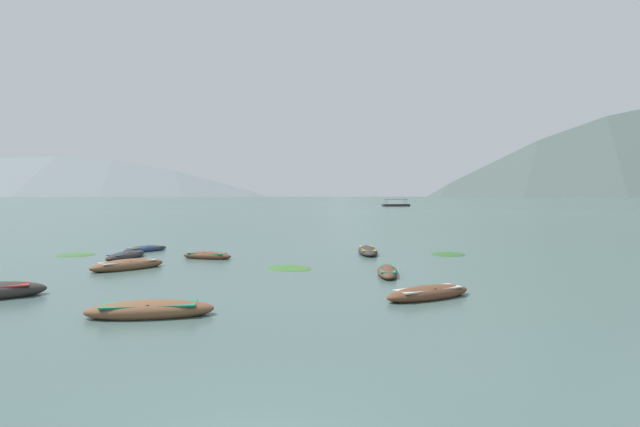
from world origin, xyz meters
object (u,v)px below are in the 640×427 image
(rowboat_6, at_px, (368,251))
(rowboat_7, at_px, (145,249))
(rowboat_4, at_px, (150,310))
(ferry_0, at_px, (396,205))
(rowboat_2, at_px, (128,265))
(rowboat_1, at_px, (428,293))
(rowboat_5, at_px, (126,256))
(rowboat_8, at_px, (387,271))
(rowboat_0, at_px, (207,256))

(rowboat_6, distance_m, rowboat_7, 14.76)
(rowboat_4, xyz_separation_m, ferry_0, (35.04, 147.37, 0.25))
(rowboat_2, relative_size, ferry_0, 0.40)
(rowboat_1, xyz_separation_m, rowboat_5, (-15.06, 11.89, -0.01))
(rowboat_1, relative_size, rowboat_4, 0.94)
(rowboat_2, relative_size, rowboat_6, 0.78)
(rowboat_4, bearing_deg, rowboat_1, 14.55)
(rowboat_2, relative_size, rowboat_8, 0.94)
(rowboat_0, distance_m, rowboat_7, 6.17)
(rowboat_4, bearing_deg, rowboat_2, 112.40)
(rowboat_0, bearing_deg, rowboat_6, 12.63)
(rowboat_1, bearing_deg, rowboat_6, 91.70)
(rowboat_4, height_order, rowboat_6, rowboat_4)
(rowboat_6, relative_size, rowboat_7, 1.45)
(rowboat_1, height_order, rowboat_2, rowboat_2)
(rowboat_0, height_order, rowboat_5, rowboat_5)
(rowboat_7, bearing_deg, rowboat_8, -35.22)
(rowboat_2, xyz_separation_m, ferry_0, (39.19, 137.28, 0.25))
(rowboat_5, distance_m, ferry_0, 139.16)
(rowboat_5, distance_m, rowboat_6, 14.81)
(rowboat_2, height_order, rowboat_7, rowboat_2)
(rowboat_6, xyz_separation_m, ferry_0, (26.11, 130.91, 0.27))
(rowboat_4, height_order, rowboat_5, rowboat_4)
(rowboat_5, xyz_separation_m, rowboat_8, (14.48, -6.42, -0.02))
(rowboat_0, relative_size, rowboat_4, 0.81)
(rowboat_4, distance_m, rowboat_5, 15.41)
(rowboat_8, bearing_deg, rowboat_0, 146.68)
(rowboat_5, xyz_separation_m, rowboat_7, (-0.02, 3.81, -0.01))
(rowboat_2, bearing_deg, rowboat_6, 25.98)
(rowboat_4, bearing_deg, rowboat_5, 111.81)
(rowboat_5, bearing_deg, ferry_0, 72.97)
(rowboat_0, relative_size, rowboat_5, 0.89)
(rowboat_4, height_order, ferry_0, ferry_0)
(rowboat_4, distance_m, rowboat_8, 11.78)
(rowboat_6, bearing_deg, rowboat_1, -88.30)
(rowboat_7, distance_m, rowboat_8, 17.74)
(rowboat_2, distance_m, ferry_0, 142.77)
(rowboat_0, height_order, rowboat_8, rowboat_0)
(rowboat_1, distance_m, rowboat_4, 9.65)
(rowboat_5, bearing_deg, rowboat_8, -23.93)
(rowboat_1, distance_m, rowboat_5, 19.19)
(rowboat_5, height_order, rowboat_8, rowboat_5)
(rowboat_5, relative_size, rowboat_6, 0.80)
(rowboat_1, relative_size, rowboat_2, 1.06)
(rowboat_1, bearing_deg, rowboat_5, 141.73)
(rowboat_0, xyz_separation_m, rowboat_4, (0.93, -14.25, 0.03))
(rowboat_0, height_order, rowboat_6, rowboat_6)
(rowboat_6, relative_size, ferry_0, 0.51)
(rowboat_2, bearing_deg, rowboat_4, -67.60)
(rowboat_2, distance_m, rowboat_7, 8.19)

